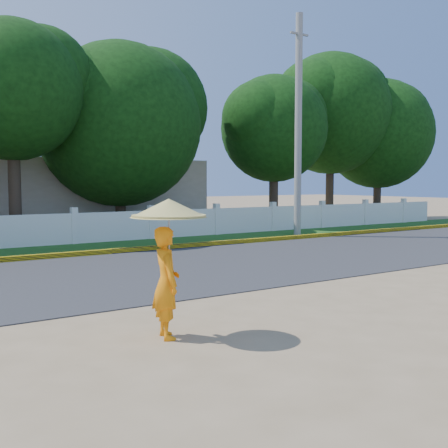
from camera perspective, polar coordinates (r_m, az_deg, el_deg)
name	(u,v)px	position (r m, az deg, el deg)	size (l,w,h in m)	color
ground	(285,300)	(10.62, 6.21, -7.69)	(120.00, 120.00, 0.00)	#9E8460
road	(168,269)	(14.27, -5.75, -4.54)	(60.00, 7.00, 0.02)	#38383A
grass_verge	(90,248)	(18.99, -13.46, -2.40)	(60.00, 3.50, 0.03)	#2D601E
curb	(111,251)	(17.42, -11.42, -2.75)	(40.00, 0.18, 0.16)	yellow
fence	(74,229)	(20.29, -14.97, -0.48)	(40.00, 0.10, 1.10)	silver
building_near	(85,194)	(27.65, -13.94, 2.97)	(10.00, 6.00, 3.20)	#B7AD99
utility_pole	(298,126)	(22.70, 7.56, 9.81)	(0.28, 0.28, 8.76)	gray
monk_with_parasol	(167,248)	(7.91, -5.77, -2.40)	(1.08, 1.08, 1.97)	orange
tree_row	(156,114)	(24.94, -6.89, 11.08)	(37.69, 7.61, 9.22)	#473828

